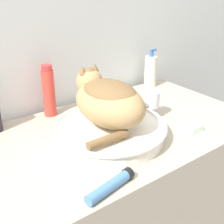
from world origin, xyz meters
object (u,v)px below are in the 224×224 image
(cat, at_px, (108,99))
(soap_bar, at_px, (194,128))
(shampoo_bottle_tall, at_px, (49,91))
(cream_tube, at_px, (111,186))
(faucet, at_px, (151,103))
(soap_pump_bottle, at_px, (151,71))

(cat, xyz_separation_m, soap_bar, (0.29, -0.16, -0.14))
(shampoo_bottle_tall, relative_size, cream_tube, 1.25)
(cream_tube, bearing_deg, shampoo_bottle_tall, 80.54)
(cat, height_order, soap_bar, cat)
(cat, distance_m, faucet, 0.25)
(cat, relative_size, faucet, 2.51)
(faucet, distance_m, soap_pump_bottle, 0.38)
(shampoo_bottle_tall, bearing_deg, cream_tube, -99.46)
(cream_tube, bearing_deg, cat, 55.14)
(cat, relative_size, cream_tube, 1.83)
(shampoo_bottle_tall, bearing_deg, soap_bar, -51.33)
(shampoo_bottle_tall, xyz_separation_m, cream_tube, (-0.09, -0.54, -0.09))
(faucet, distance_m, soap_bar, 0.20)
(soap_pump_bottle, xyz_separation_m, soap_bar, (-0.20, -0.46, -0.07))
(cat, height_order, faucet, cat)
(cream_tube, height_order, soap_bar, cream_tube)
(cat, distance_m, shampoo_bottle_tall, 0.31)
(faucet, xyz_separation_m, soap_bar, (0.05, -0.18, -0.06))
(shampoo_bottle_tall, relative_size, soap_bar, 3.44)
(shampoo_bottle_tall, distance_m, cream_tube, 0.56)
(soap_bar, bearing_deg, faucet, 106.17)
(cat, bearing_deg, soap_bar, -121.71)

